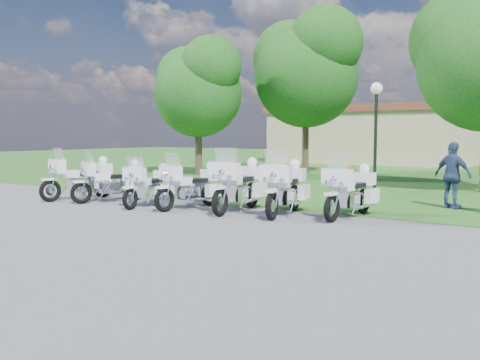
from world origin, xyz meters
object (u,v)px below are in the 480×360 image
Objects in this scene: motorcycle_3 at (192,185)px; motorcycle_5 at (286,187)px; motorcycle_1 at (113,180)px; motorcycle_4 at (239,184)px; motorcycle_0 at (81,178)px; motorcycle_2 at (149,185)px; motorcycle_6 at (351,191)px; lamp_post at (376,109)px; bystander_c at (453,176)px.

motorcycle_5 reaches higher than motorcycle_3.
motorcycle_1 is at bearing -4.40° from motorcycle_5.
motorcycle_0 is at bearing -0.57° from motorcycle_4.
motorcycle_4 reaches higher than motorcycle_3.
motorcycle_6 is (5.71, 1.44, 0.06)m from motorcycle_2.
motorcycle_2 is 0.84× the size of motorcycle_4.
motorcycle_4 is 7.61m from lamp_post.
motorcycle_2 is at bearing -165.50° from motorcycle_0.
motorcycle_2 is at bearing 22.12° from motorcycle_3.
motorcycle_1 is at bearing -125.41° from lamp_post.
bystander_c reaches higher than motorcycle_4.
lamp_post is at bearing -100.21° from motorcycle_5.
motorcycle_4 is 1.03× the size of motorcycle_5.
motorcycle_4 is 6.06m from bystander_c.
motorcycle_1 is at bearing -0.75° from motorcycle_4.
motorcycle_0 is at bearing -4.29° from motorcycle_5.
lamp_post is (2.51, 7.50, 2.36)m from motorcycle_3.
motorcycle_4 is at bearing -176.06° from motorcycle_2.
motorcycle_6 is at bearing -73.81° from lamp_post.
lamp_post is at bearing -100.48° from motorcycle_3.
motorcycle_5 is (4.12, 0.88, 0.10)m from motorcycle_2.
motorcycle_4 is (2.77, 0.67, 0.11)m from motorcycle_2.
lamp_post is (3.86, 7.84, 2.41)m from motorcycle_2.
bystander_c is (3.31, 3.67, 0.22)m from motorcycle_5.
motorcycle_3 is at bearing 4.70° from motorcycle_4.
motorcycle_0 is 1.12× the size of motorcycle_2.
motorcycle_3 is at bearing -108.51° from lamp_post.
lamp_post is (-0.26, 6.96, 2.31)m from motorcycle_5.
lamp_post reaches higher than motorcycle_2.
motorcycle_5 reaches higher than motorcycle_2.
motorcycle_1 is 3.03m from motorcycle_3.
motorcycle_0 is 1.10× the size of motorcycle_1.
lamp_post reaches higher than motorcycle_6.
lamp_post is at bearing -103.50° from motorcycle_1.
motorcycle_6 is at bearing -147.53° from motorcycle_1.
motorcycle_1 is 0.88× the size of motorcycle_5.
motorcycle_3 is 0.93× the size of motorcycle_5.
motorcycle_0 is 2.95m from motorcycle_2.
motorcycle_2 is 8.71m from bystander_c.
bystander_c reaches higher than motorcycle_1.
bystander_c is (10.37, 4.67, 0.24)m from motorcycle_0.
motorcycle_3 is (4.29, 0.46, -0.04)m from motorcycle_0.
motorcycle_6 is 1.29× the size of bystander_c.
motorcycle_6 is (4.37, 1.11, 0.01)m from motorcycle_3.
motorcycle_0 is at bearing 43.61° from bystander_c.
motorcycle_2 is at bearing -116.19° from lamp_post.
motorcycle_5 is 7.34m from lamp_post.
bystander_c is at bearing -131.88° from motorcycle_1.
motorcycle_4 is 3.05m from motorcycle_6.
motorcycle_2 is 0.87× the size of motorcycle_5.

